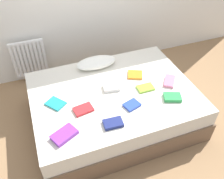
% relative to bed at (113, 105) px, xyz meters
% --- Properties ---
extents(ground_plane, '(8.00, 8.00, 0.00)m').
position_rel_bed_xyz_m(ground_plane, '(0.00, 0.00, -0.25)').
color(ground_plane, '#93704C').
extents(bed, '(2.00, 1.50, 0.50)m').
position_rel_bed_xyz_m(bed, '(0.00, 0.00, 0.00)').
color(bed, brown).
rests_on(bed, ground).
extents(radiator, '(0.49, 0.04, 0.58)m').
position_rel_bed_xyz_m(radiator, '(-0.89, 1.20, 0.17)').
color(radiator, white).
rests_on(radiator, ground).
extents(pillow, '(0.55, 0.26, 0.13)m').
position_rel_bed_xyz_m(pillow, '(-0.04, 0.55, 0.32)').
color(pillow, white).
rests_on(pillow, bed).
extents(textbook_navy, '(0.21, 0.15, 0.04)m').
position_rel_bed_xyz_m(textbook_navy, '(-0.19, -0.49, 0.27)').
color(textbook_navy, navy).
rests_on(textbook_navy, bed).
extents(textbook_green, '(0.24, 0.20, 0.04)m').
position_rel_bed_xyz_m(textbook_green, '(0.60, -0.37, 0.27)').
color(textbook_green, green).
rests_on(textbook_green, bed).
extents(textbook_red, '(0.23, 0.17, 0.03)m').
position_rel_bed_xyz_m(textbook_red, '(-0.43, -0.19, 0.27)').
color(textbook_red, red).
rests_on(textbook_red, bed).
extents(textbook_white, '(0.22, 0.17, 0.04)m').
position_rel_bed_xyz_m(textbook_white, '(-0.01, 0.05, 0.28)').
color(textbook_white, white).
rests_on(textbook_white, bed).
extents(textbook_blue, '(0.21, 0.18, 0.03)m').
position_rel_bed_xyz_m(textbook_blue, '(0.10, -0.31, 0.27)').
color(textbook_blue, '#2847B7').
rests_on(textbook_blue, bed).
extents(textbook_orange, '(0.24, 0.23, 0.03)m').
position_rel_bed_xyz_m(textbook_orange, '(0.37, 0.18, 0.27)').
color(textbook_orange, orange).
rests_on(textbook_orange, bed).
extents(textbook_teal, '(0.25, 0.26, 0.02)m').
position_rel_bed_xyz_m(textbook_teal, '(-0.70, 0.01, 0.26)').
color(textbook_teal, teal).
rests_on(textbook_teal, bed).
extents(textbook_pink, '(0.24, 0.26, 0.03)m').
position_rel_bed_xyz_m(textbook_pink, '(0.72, -0.09, 0.27)').
color(textbook_pink, pink).
rests_on(textbook_pink, bed).
extents(textbook_purple, '(0.29, 0.25, 0.05)m').
position_rel_bed_xyz_m(textbook_purple, '(-0.70, -0.47, 0.28)').
color(textbook_purple, purple).
rests_on(textbook_purple, bed).
extents(textbook_lime, '(0.21, 0.14, 0.02)m').
position_rel_bed_xyz_m(textbook_lime, '(0.38, -0.10, 0.27)').
color(textbook_lime, '#8CC638').
rests_on(textbook_lime, bed).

